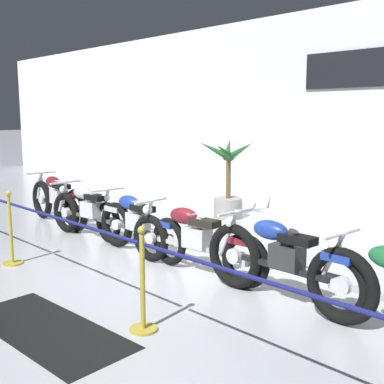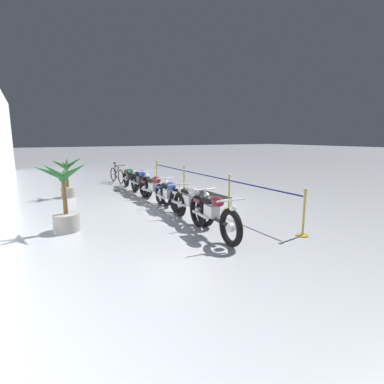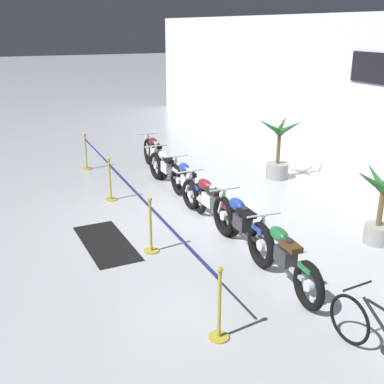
# 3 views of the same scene
# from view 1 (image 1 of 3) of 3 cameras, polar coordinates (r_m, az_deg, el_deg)

# --- Properties ---
(ground_plane) EXTENTS (120.00, 120.00, 0.00)m
(ground_plane) POSITION_cam_1_polar(r_m,az_deg,el_deg) (6.61, -6.87, -9.46)
(ground_plane) COLOR #B2B7BC
(back_wall) EXTENTS (28.00, 0.29, 4.20)m
(back_wall) POSITION_cam_1_polar(r_m,az_deg,el_deg) (10.21, 16.66, 8.79)
(back_wall) COLOR white
(back_wall) RESTS_ON ground
(motorcycle_maroon_0) EXTENTS (2.26, 0.62, 0.97)m
(motorcycle_maroon_0) POSITION_cam_1_polar(r_m,az_deg,el_deg) (9.61, -15.62, -0.92)
(motorcycle_maroon_0) COLOR black
(motorcycle_maroon_0) RESTS_ON ground
(motorcycle_silver_1) EXTENTS (2.17, 0.62, 0.94)m
(motorcycle_silver_1) POSITION_cam_1_polar(r_m,az_deg,el_deg) (8.35, -12.04, -2.39)
(motorcycle_silver_1) COLOR black
(motorcycle_silver_1) RESTS_ON ground
(motorcycle_blue_2) EXTENTS (2.30, 0.62, 0.92)m
(motorcycle_blue_2) POSITION_cam_1_polar(r_m,az_deg,el_deg) (7.42, -6.69, -3.73)
(motorcycle_blue_2) COLOR black
(motorcycle_blue_2) RESTS_ON ground
(motorcycle_maroon_3) EXTENTS (2.34, 0.62, 0.92)m
(motorcycle_maroon_3) POSITION_cam_1_polar(r_m,az_deg,el_deg) (6.41, 0.19, -5.75)
(motorcycle_maroon_3) COLOR black
(motorcycle_maroon_3) RESTS_ON ground
(motorcycle_blue_4) EXTENTS (2.24, 0.62, 0.98)m
(motorcycle_blue_4) POSITION_cam_1_polar(r_m,az_deg,el_deg) (5.48, 10.67, -8.11)
(motorcycle_blue_4) COLOR black
(motorcycle_blue_4) RESTS_ON ground
(potted_palm_right_of_row) EXTENTS (1.00, 1.17, 1.68)m
(potted_palm_right_of_row) POSITION_cam_1_polar(r_m,az_deg,el_deg) (9.85, 4.30, 0.58)
(potted_palm_right_of_row) COLOR gray
(potted_palm_right_of_row) RESTS_ON ground
(stanchion_far_left) EXTENTS (8.64, 0.28, 1.05)m
(stanchion_far_left) POSITION_cam_1_polar(r_m,az_deg,el_deg) (7.08, -20.34, -2.71)
(stanchion_far_left) COLOR gold
(stanchion_far_left) RESTS_ON ground
(stanchion_mid_left) EXTENTS (0.28, 0.28, 1.05)m
(stanchion_mid_left) POSITION_cam_1_polar(r_m,az_deg,el_deg) (7.28, -20.64, -5.30)
(stanchion_mid_left) COLOR gold
(stanchion_mid_left) RESTS_ON ground
(stanchion_mid_right) EXTENTS (0.28, 0.28, 1.05)m
(stanchion_mid_right) POSITION_cam_1_polar(r_m,az_deg,el_deg) (4.81, -5.85, -12.14)
(stanchion_mid_right) COLOR gold
(stanchion_mid_right) RESTS_ON ground
(floor_banner) EXTENTS (2.05, 0.91, 0.01)m
(floor_banner) POSITION_cam_1_polar(r_m,az_deg,el_deg) (5.15, -16.79, -15.29)
(floor_banner) COLOR black
(floor_banner) RESTS_ON ground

